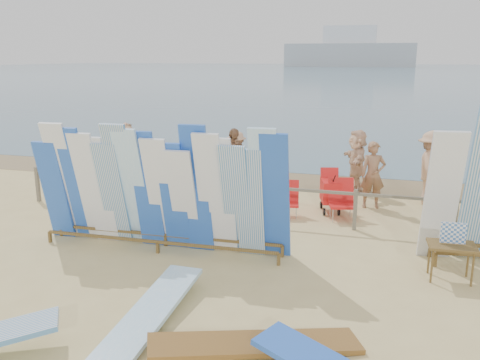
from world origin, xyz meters
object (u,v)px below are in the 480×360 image
(beachgoer_1, at_px, (194,155))
(beachgoer_11, at_px, (128,145))
(beachgoer_9, at_px, (430,168))
(main_surfboard_rack, at_px, (160,193))
(beachgoer_4, at_px, (233,160))
(beach_chair_right, at_px, (342,208))
(beach_chair_left, at_px, (287,206))
(beachgoer_7, at_px, (373,175))
(stroller, at_px, (330,195))
(beachgoer_3, at_px, (237,158))
(beachgoer_5, at_px, (357,161))
(flat_board_a, at_px, (150,323))
(vendor_table, at_px, (450,261))
(flat_board_c, at_px, (256,353))

(beachgoer_1, xyz_separation_m, beachgoer_11, (-2.92, 1.44, -0.11))
(beachgoer_1, bearing_deg, beachgoer_9, 120.81)
(main_surfboard_rack, relative_size, beachgoer_4, 2.87)
(beachgoer_1, distance_m, beachgoer_11, 3.26)
(beach_chair_right, relative_size, beachgoer_11, 0.60)
(beach_chair_left, xyz_separation_m, beachgoer_11, (-6.14, 3.73, 0.53))
(beachgoer_9, bearing_deg, beachgoer_7, 119.12)
(stroller, distance_m, beachgoer_3, 3.56)
(main_surfboard_rack, bearing_deg, beachgoer_9, 41.10)
(beach_chair_right, relative_size, stroller, 0.90)
(main_surfboard_rack, xyz_separation_m, beachgoer_1, (-1.30, 5.07, -0.25))
(beachgoer_4, bearing_deg, beachgoer_11, 105.04)
(beach_chair_left, distance_m, beachgoer_9, 3.87)
(beach_chair_right, xyz_separation_m, beachgoer_5, (0.15, 2.57, 0.59))
(beach_chair_right, xyz_separation_m, beachgoer_3, (-3.25, 2.48, 0.51))
(beachgoer_1, xyz_separation_m, beachgoer_7, (5.09, -1.02, -0.05))
(beach_chair_right, bearing_deg, beach_chair_left, 171.16)
(main_surfboard_rack, bearing_deg, beachgoer_3, 89.18)
(flat_board_a, bearing_deg, vendor_table, 33.64)
(main_surfboard_rack, xyz_separation_m, vendor_table, (5.20, 0.08, -0.79))
(flat_board_c, distance_m, beachgoer_3, 8.78)
(beachgoer_7, height_order, beachgoer_3, beachgoer_7)
(vendor_table, xyz_separation_m, flat_board_c, (-2.57, -3.01, -0.33))
(beachgoer_9, height_order, beachgoer_7, beachgoer_9)
(beachgoer_3, bearing_deg, beachgoer_9, 179.65)
(stroller, height_order, beachgoer_5, beachgoer_5)
(flat_board_c, height_order, beachgoer_4, beachgoer_4)
(stroller, distance_m, beachgoer_1, 4.49)
(main_surfboard_rack, bearing_deg, beachgoer_1, 102.56)
(main_surfboard_rack, relative_size, vendor_table, 4.98)
(main_surfboard_rack, bearing_deg, beach_chair_left, 53.52)
(flat_board_c, xyz_separation_m, beach_chair_left, (-0.71, 5.71, 0.24))
(main_surfboard_rack, distance_m, beachgoer_11, 7.76)
(flat_board_a, xyz_separation_m, beachgoer_5, (2.29, 8.11, 0.86))
(flat_board_c, xyz_separation_m, beach_chair_right, (0.53, 5.84, 0.27))
(main_surfboard_rack, xyz_separation_m, beachgoer_9, (5.15, 4.79, -0.20))
(vendor_table, height_order, beachgoer_7, beachgoer_7)
(flat_board_a, bearing_deg, beachgoer_1, 107.45)
(main_surfboard_rack, height_order, stroller, main_surfboard_rack)
(beachgoer_9, bearing_deg, flat_board_c, 162.69)
(flat_board_c, distance_m, stroller, 6.34)
(main_surfboard_rack, bearing_deg, beachgoer_7, 45.14)
(main_surfboard_rack, bearing_deg, beachgoer_4, 87.90)
(vendor_table, height_order, beach_chair_right, vendor_table)
(beachgoer_7, distance_m, beachgoer_4, 3.81)
(beach_chair_left, xyz_separation_m, beachgoer_7, (1.87, 1.28, 0.58))
(beachgoer_7, bearing_deg, beachgoer_5, 96.63)
(main_surfboard_rack, relative_size, beachgoer_5, 2.90)
(vendor_table, height_order, beachgoer_9, beachgoer_9)
(main_surfboard_rack, relative_size, stroller, 4.89)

